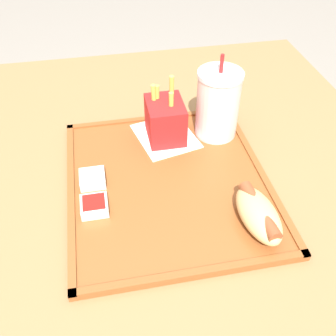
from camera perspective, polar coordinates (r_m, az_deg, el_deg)
name	(u,v)px	position (r m, az deg, el deg)	size (l,w,h in m)	color
dining_table	(158,289)	(1.02, -1.47, -17.15)	(1.03, 0.97, 0.76)	olive
food_tray	(168,182)	(0.70, 0.00, -2.09)	(0.40, 0.35, 0.01)	brown
paper_napkin	(166,136)	(0.80, -0.36, 4.66)	(0.15, 0.13, 0.00)	white
soda_cup	(218,104)	(0.78, 7.23, 9.21)	(0.09, 0.09, 0.17)	silver
hot_dog_far	(258,214)	(0.63, 12.99, -6.50)	(0.13, 0.07, 0.04)	#DBB270
fries_carton	(165,120)	(0.77, -0.41, 7.03)	(0.09, 0.07, 0.12)	red
sauce_cup_mayo	(92,179)	(0.70, -10.91, -1.52)	(0.04, 0.04, 0.02)	silver
sauce_cup_ketchup	(94,206)	(0.66, -10.64, -5.39)	(0.04, 0.04, 0.02)	silver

